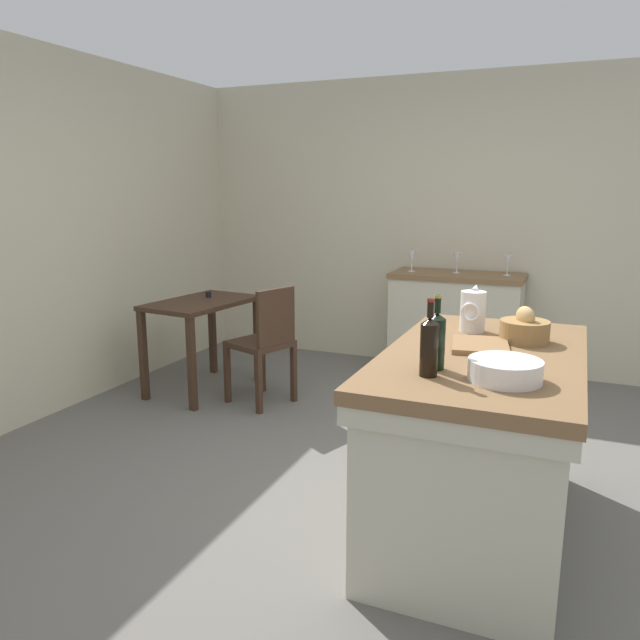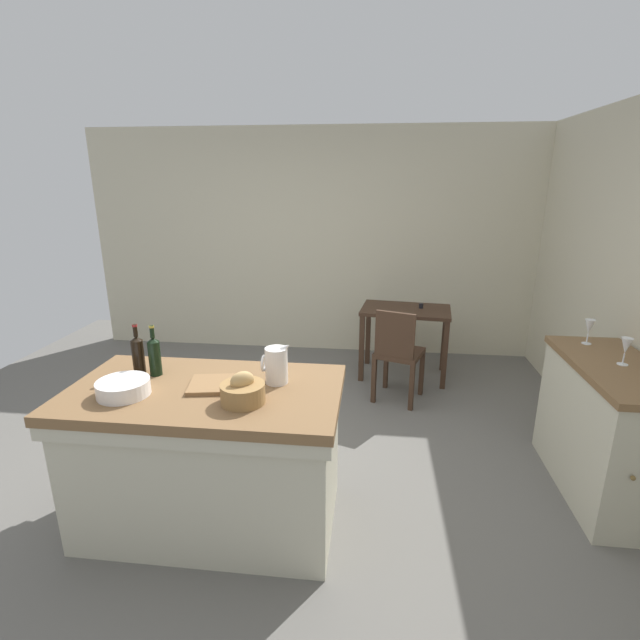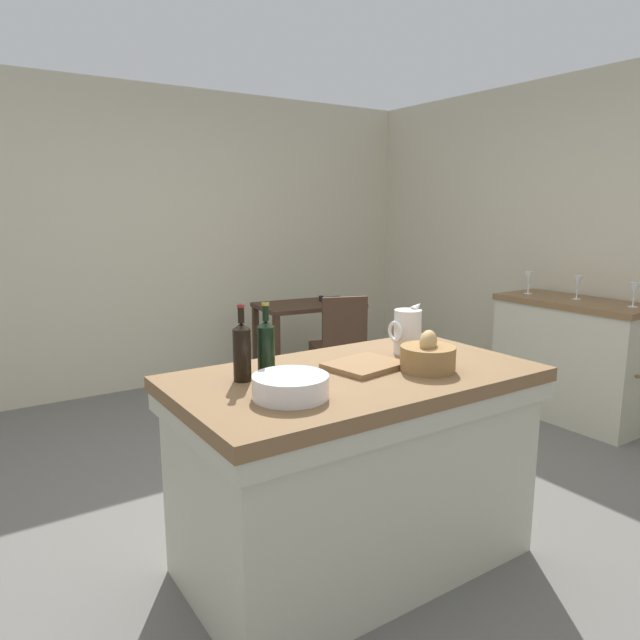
{
  "view_description": "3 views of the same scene",
  "coord_description": "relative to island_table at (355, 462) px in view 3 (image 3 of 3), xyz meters",
  "views": [
    {
      "loc": [
        -3.0,
        -0.93,
        1.62
      ],
      "look_at": [
        0.22,
        0.44,
        0.87
      ],
      "focal_mm": 34.37,
      "sensor_mm": 36.0,
      "label": 1
    },
    {
      "loc": [
        0.71,
        -2.89,
        2.02
      ],
      "look_at": [
        0.31,
        0.52,
        0.98
      ],
      "focal_mm": 26.13,
      "sensor_mm": 36.0,
      "label": 2
    },
    {
      "loc": [
        -1.66,
        -2.45,
        1.57
      ],
      "look_at": [
        0.22,
        0.38,
        0.92
      ],
      "focal_mm": 32.39,
      "sensor_mm": 36.0,
      "label": 3
    }
  ],
  "objects": [
    {
      "name": "wine_bottle_amber",
      "position": [
        -0.46,
        0.15,
        0.54
      ],
      "size": [
        0.07,
        0.07,
        0.31
      ],
      "color": "black",
      "rests_on": "island_table"
    },
    {
      "name": "pitcher",
      "position": [
        0.39,
        0.12,
        0.52
      ],
      "size": [
        0.17,
        0.13,
        0.25
      ],
      "color": "white",
      "rests_on": "island_table"
    },
    {
      "name": "writing_desk",
      "position": [
        1.28,
        2.39,
        0.14
      ],
      "size": [
        0.96,
        0.66,
        0.79
      ],
      "color": "#3D281C",
      "rests_on": "ground"
    },
    {
      "name": "wash_bowl",
      "position": [
        -0.41,
        -0.13,
        0.45
      ],
      "size": [
        0.28,
        0.28,
        0.08
      ],
      "primitive_type": "cylinder",
      "color": "white",
      "rests_on": "island_table"
    },
    {
      "name": "island_table",
      "position": [
        0.0,
        0.0,
        0.0
      ],
      "size": [
        1.55,
        0.86,
        0.89
      ],
      "color": "brown",
      "rests_on": "ground"
    },
    {
      "name": "wine_glass_far_left",
      "position": [
        2.51,
        0.18,
        0.54
      ],
      "size": [
        0.07,
        0.07,
        0.17
      ],
      "color": "white",
      "rests_on": "side_cabinet"
    },
    {
      "name": "bread_basket",
      "position": [
        0.27,
        -0.15,
        0.47
      ],
      "size": [
        0.24,
        0.24,
        0.18
      ],
      "color": "olive",
      "rests_on": "island_table"
    },
    {
      "name": "wall_right",
      "position": [
        2.82,
        0.57,
        0.82
      ],
      "size": [
        0.12,
        5.2,
        2.6
      ],
      "primitive_type": "cube",
      "color": "beige",
      "rests_on": "ground"
    },
    {
      "name": "wine_glass_left",
      "position": [
        2.51,
        0.6,
        0.55
      ],
      "size": [
        0.07,
        0.07,
        0.18
      ],
      "color": "white",
      "rests_on": "side_cabinet"
    },
    {
      "name": "ground_plane",
      "position": [
        0.22,
        0.57,
        -0.48
      ],
      "size": [
        6.76,
        6.76,
        0.0
      ],
      "primitive_type": "plane",
      "color": "#66635E"
    },
    {
      "name": "wine_bottle_dark",
      "position": [
        -0.35,
        0.15,
        0.54
      ],
      "size": [
        0.07,
        0.07,
        0.31
      ],
      "color": "black",
      "rests_on": "island_table"
    },
    {
      "name": "side_cabinet",
      "position": [
        2.48,
        0.58,
        -0.02
      ],
      "size": [
        0.52,
        1.13,
        0.91
      ],
      "color": "brown",
      "rests_on": "ground"
    },
    {
      "name": "wall_back",
      "position": [
        0.22,
        3.17,
        0.82
      ],
      "size": [
        5.32,
        0.12,
        2.6
      ],
      "primitive_type": "cube",
      "color": "beige",
      "rests_on": "ground"
    },
    {
      "name": "wine_glass_middle",
      "position": [
        2.45,
        0.98,
        0.55
      ],
      "size": [
        0.07,
        0.07,
        0.18
      ],
      "color": "white",
      "rests_on": "side_cabinet"
    },
    {
      "name": "wooden_chair",
      "position": [
        1.18,
        1.76,
        0.01
      ],
      "size": [
        0.51,
        0.51,
        0.91
      ],
      "color": "#3D281C",
      "rests_on": "ground"
    },
    {
      "name": "cutting_board",
      "position": [
        0.07,
        0.03,
        0.42
      ],
      "size": [
        0.35,
        0.3,
        0.02
      ],
      "primitive_type": "cube",
      "rotation": [
        0.0,
        0.0,
        0.17
      ],
      "color": "olive",
      "rests_on": "island_table"
    }
  ]
}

